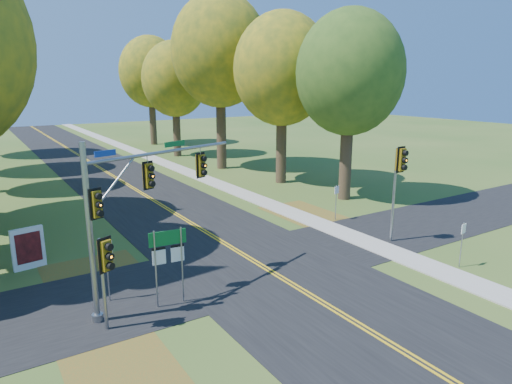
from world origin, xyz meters
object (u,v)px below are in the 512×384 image
traffic_mast (132,200)px  info_kiosk (28,248)px  route_sign_cluster (168,252)px  east_signal_pole (399,170)px

traffic_mast → info_kiosk: traffic_mast is taller
traffic_mast → route_sign_cluster: size_ratio=2.21×
east_signal_pole → route_sign_cluster: size_ratio=1.69×
traffic_mast → east_signal_pole: 13.23m
east_signal_pole → info_kiosk: 17.59m
traffic_mast → east_signal_pole: size_ratio=1.31×
traffic_mast → route_sign_cluster: (0.98, -0.70, -1.91)m
route_sign_cluster → info_kiosk: bearing=127.2°
route_sign_cluster → east_signal_pole: bearing=6.5°
traffic_mast → info_kiosk: bearing=98.1°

